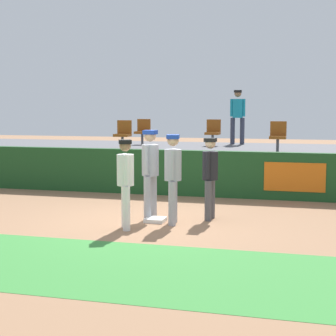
{
  "coord_description": "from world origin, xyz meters",
  "views": [
    {
      "loc": [
        3.19,
        -10.43,
        2.34
      ],
      "look_at": [
        0.13,
        1.04,
        1.0
      ],
      "focal_mm": 57.96,
      "sensor_mm": 36.0,
      "label": 1
    }
  ],
  "objects_px": {
    "player_umpire": "(210,173)",
    "seat_front_right": "(278,135)",
    "seat_back_center": "(213,131)",
    "player_fielder_home": "(126,178)",
    "first_base": "(155,220)",
    "player_coach_visitor": "(173,173)",
    "player_runner_visitor": "(150,168)",
    "spectator_hooded": "(238,113)",
    "seat_back_left": "(143,130)",
    "seat_front_left": "(123,133)"
  },
  "relations": [
    {
      "from": "seat_front_right",
      "to": "spectator_hooded",
      "type": "bearing_deg",
      "value": 118.65
    },
    {
      "from": "seat_back_center",
      "to": "player_fielder_home",
      "type": "bearing_deg",
      "value": -92.74
    },
    {
      "from": "spectator_hooded",
      "to": "player_fielder_home",
      "type": "bearing_deg",
      "value": 80.74
    },
    {
      "from": "seat_back_left",
      "to": "spectator_hooded",
      "type": "xyz_separation_m",
      "value": [
        3.0,
        0.94,
        0.57
      ]
    },
    {
      "from": "player_runner_visitor",
      "to": "seat_front_right",
      "type": "relative_size",
      "value": 2.21
    },
    {
      "from": "player_umpire",
      "to": "player_runner_visitor",
      "type": "bearing_deg",
      "value": -75.92
    },
    {
      "from": "player_fielder_home",
      "to": "player_runner_visitor",
      "type": "distance_m",
      "value": 1.07
    },
    {
      "from": "first_base",
      "to": "seat_front_left",
      "type": "height_order",
      "value": "seat_front_left"
    },
    {
      "from": "seat_back_center",
      "to": "seat_back_left",
      "type": "height_order",
      "value": "same"
    },
    {
      "from": "player_runner_visitor",
      "to": "spectator_hooded",
      "type": "distance_m",
      "value": 7.4
    },
    {
      "from": "player_umpire",
      "to": "spectator_hooded",
      "type": "xyz_separation_m",
      "value": [
        -0.39,
        7.04,
        1.16
      ]
    },
    {
      "from": "spectator_hooded",
      "to": "player_coach_visitor",
      "type": "bearing_deg",
      "value": 85.81
    },
    {
      "from": "first_base",
      "to": "player_runner_visitor",
      "type": "xyz_separation_m",
      "value": [
        -0.19,
        0.29,
        1.04
      ]
    },
    {
      "from": "seat_front_right",
      "to": "player_umpire",
      "type": "bearing_deg",
      "value": -104.37
    },
    {
      "from": "first_base",
      "to": "player_umpire",
      "type": "height_order",
      "value": "player_umpire"
    },
    {
      "from": "spectator_hooded",
      "to": "seat_back_left",
      "type": "bearing_deg",
      "value": 15.01
    },
    {
      "from": "player_runner_visitor",
      "to": "spectator_hooded",
      "type": "relative_size",
      "value": 1.04
    },
    {
      "from": "seat_front_right",
      "to": "seat_front_left",
      "type": "xyz_separation_m",
      "value": [
        -4.54,
        -0.0,
        -0.0
      ]
    },
    {
      "from": "seat_back_left",
      "to": "player_umpire",
      "type": "bearing_deg",
      "value": -60.92
    },
    {
      "from": "player_coach_visitor",
      "to": "seat_back_left",
      "type": "height_order",
      "value": "seat_back_left"
    },
    {
      "from": "player_fielder_home",
      "to": "player_runner_visitor",
      "type": "relative_size",
      "value": 0.93
    },
    {
      "from": "player_runner_visitor",
      "to": "player_umpire",
      "type": "height_order",
      "value": "player_runner_visitor"
    },
    {
      "from": "player_fielder_home",
      "to": "seat_front_left",
      "type": "bearing_deg",
      "value": 175.78
    },
    {
      "from": "player_coach_visitor",
      "to": "player_runner_visitor",
      "type": "bearing_deg",
      "value": -132.36
    },
    {
      "from": "player_runner_visitor",
      "to": "player_umpire",
      "type": "xyz_separation_m",
      "value": [
        1.23,
        0.23,
        -0.09
      ]
    },
    {
      "from": "player_runner_visitor",
      "to": "seat_back_center",
      "type": "height_order",
      "value": "seat_back_center"
    },
    {
      "from": "first_base",
      "to": "player_fielder_home",
      "type": "height_order",
      "value": "player_fielder_home"
    },
    {
      "from": "player_fielder_home",
      "to": "spectator_hooded",
      "type": "height_order",
      "value": "spectator_hooded"
    },
    {
      "from": "player_coach_visitor",
      "to": "player_fielder_home",
      "type": "bearing_deg",
      "value": -58.04
    },
    {
      "from": "player_runner_visitor",
      "to": "seat_back_center",
      "type": "distance_m",
      "value": 6.36
    },
    {
      "from": "player_fielder_home",
      "to": "seat_front_right",
      "type": "bearing_deg",
      "value": 131.56
    },
    {
      "from": "player_runner_visitor",
      "to": "seat_front_right",
      "type": "xyz_separation_m",
      "value": [
        2.33,
        4.53,
        0.5
      ]
    },
    {
      "from": "seat_front_left",
      "to": "spectator_hooded",
      "type": "bearing_deg",
      "value": 41.96
    },
    {
      "from": "first_base",
      "to": "seat_front_left",
      "type": "relative_size",
      "value": 0.48
    },
    {
      "from": "first_base",
      "to": "player_coach_visitor",
      "type": "height_order",
      "value": "player_coach_visitor"
    },
    {
      "from": "seat_back_left",
      "to": "seat_front_left",
      "type": "bearing_deg",
      "value": -91.44
    },
    {
      "from": "player_umpire",
      "to": "seat_back_center",
      "type": "height_order",
      "value": "seat_back_center"
    },
    {
      "from": "player_umpire",
      "to": "seat_back_left",
      "type": "xyz_separation_m",
      "value": [
        -3.39,
        6.1,
        0.59
      ]
    },
    {
      "from": "player_umpire",
      "to": "seat_back_left",
      "type": "bearing_deg",
      "value": -147.44
    },
    {
      "from": "seat_front_left",
      "to": "seat_front_right",
      "type": "bearing_deg",
      "value": 0.0
    },
    {
      "from": "player_umpire",
      "to": "seat_front_right",
      "type": "relative_size",
      "value": 2.03
    },
    {
      "from": "player_umpire",
      "to": "seat_front_left",
      "type": "height_order",
      "value": "seat_front_left"
    },
    {
      "from": "player_umpire",
      "to": "seat_front_left",
      "type": "bearing_deg",
      "value": -137.89
    },
    {
      "from": "player_fielder_home",
      "to": "player_coach_visitor",
      "type": "xyz_separation_m",
      "value": [
        0.76,
        0.66,
        0.05
      ]
    },
    {
      "from": "player_fielder_home",
      "to": "seat_back_left",
      "type": "height_order",
      "value": "seat_back_left"
    },
    {
      "from": "player_coach_visitor",
      "to": "seat_front_right",
      "type": "bearing_deg",
      "value": 151.57
    },
    {
      "from": "player_coach_visitor",
      "to": "seat_back_left",
      "type": "bearing_deg",
      "value": -166.65
    },
    {
      "from": "player_runner_visitor",
      "to": "spectator_hooded",
      "type": "height_order",
      "value": "spectator_hooded"
    },
    {
      "from": "player_fielder_home",
      "to": "player_umpire",
      "type": "height_order",
      "value": "player_fielder_home"
    },
    {
      "from": "player_coach_visitor",
      "to": "spectator_hooded",
      "type": "xyz_separation_m",
      "value": [
        0.24,
        7.66,
        1.1
      ]
    }
  ]
}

